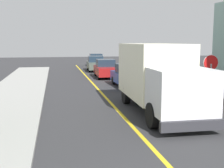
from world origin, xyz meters
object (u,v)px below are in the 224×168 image
object	(u,v)px
box_truck	(157,75)
parked_car_near	(129,76)
parked_car_furthest	(96,60)
parked_car_mid	(106,69)
stop_sign	(211,71)
parked_car_far	(96,64)
parked_van_across	(193,84)

from	to	relation	value
box_truck	parked_car_near	xyz separation A→B (m)	(0.57, 7.67, -0.97)
box_truck	parked_car_furthest	world-z (taller)	box_truck
parked_car_mid	stop_sign	size ratio (longest dim) A/B	1.68
parked_car_mid	parked_car_far	distance (m)	6.15
parked_van_across	stop_sign	distance (m)	2.99
parked_car_mid	stop_sign	distance (m)	13.47
parked_car_near	parked_car_far	bearing A→B (deg)	93.55
parked_car_mid	parked_car_far	world-z (taller)	same
parked_car_far	stop_sign	world-z (taller)	stop_sign
parked_van_across	stop_sign	bearing A→B (deg)	-99.10
parked_car_furthest	box_truck	bearing A→B (deg)	-91.62
stop_sign	parked_car_furthest	bearing A→B (deg)	95.06
parked_car_furthest	parked_car_near	bearing A→B (deg)	-90.49
parked_car_far	parked_car_near	bearing A→B (deg)	-86.45
parked_van_across	parked_car_mid	bearing A→B (deg)	108.87
parked_car_far	parked_van_across	world-z (taller)	same
parked_car_near	parked_car_mid	xyz separation A→B (m)	(-0.68, 5.84, 0.00)
parked_car_mid	parked_car_far	bearing A→B (deg)	90.56
parked_car_mid	parked_car_furthest	world-z (taller)	same
parked_car_far	parked_car_mid	bearing A→B (deg)	-89.44
parked_car_near	stop_sign	bearing A→B (deg)	-71.64
parked_car_mid	stop_sign	world-z (taller)	stop_sign
box_truck	parked_car_furthest	bearing A→B (deg)	88.38
box_truck	parked_car_mid	world-z (taller)	box_truck
parked_car_furthest	parked_van_across	distance (m)	22.73
parked_car_far	parked_car_furthest	distance (m)	6.17
parked_car_near	parked_van_across	distance (m)	5.29
parked_car_near	parked_car_furthest	size ratio (longest dim) A/B	1.00
box_truck	stop_sign	distance (m)	3.01
parked_car_far	parked_car_furthest	world-z (taller)	same
parked_car_furthest	stop_sign	world-z (taller)	stop_sign
box_truck	parked_van_across	size ratio (longest dim) A/B	1.63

